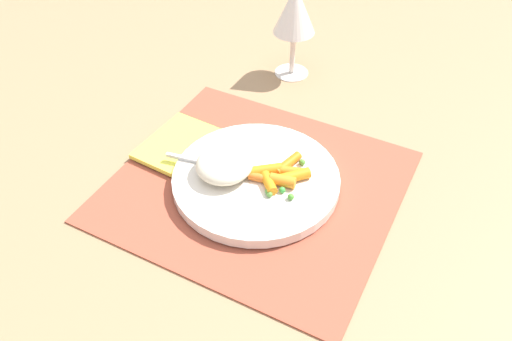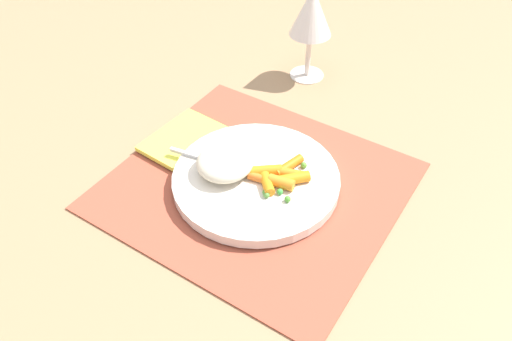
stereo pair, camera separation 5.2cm
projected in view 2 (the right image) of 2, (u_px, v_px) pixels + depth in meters
The scene contains 9 objects.
ground_plane at pixel (256, 186), 0.79m from camera, with size 2.40×2.40×0.00m, color #997551.
placemat at pixel (256, 185), 0.78m from camera, with size 0.41×0.38×0.01m, color #9E4733.
plate at pixel (256, 179), 0.78m from camera, with size 0.25×0.25×0.02m, color silver.
rice_mound at pixel (225, 162), 0.77m from camera, with size 0.08×0.09×0.04m, color beige.
carrot_portion at pixel (279, 176), 0.76m from camera, with size 0.09×0.10×0.02m.
pea_scatter at pixel (281, 181), 0.76m from camera, with size 0.06×0.09×0.01m.
fork at pixel (238, 169), 0.78m from camera, with size 0.19×0.04×0.01m.
wine_glass at pixel (311, 14), 0.92m from camera, with size 0.08×0.08×0.18m.
napkin at pixel (185, 140), 0.85m from camera, with size 0.10×0.13×0.01m, color #EAE54C.
Camera 2 is at (0.30, -0.47, 0.55)m, focal length 36.39 mm.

